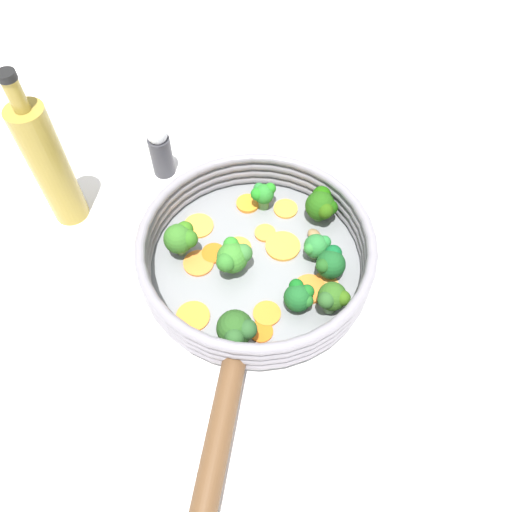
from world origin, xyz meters
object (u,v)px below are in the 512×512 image
object	(u,v)px
broccoli_floret_3	(233,257)
broccoli_floret_5	(263,194)
mushroom_piece_0	(314,235)
carrot_slice_10	(265,233)
broccoli_floret_0	(322,205)
broccoli_floret_1	(236,330)
broccoli_floret_6	(332,298)
skillet	(256,266)
broccoli_floret_7	(317,246)
carrot_slice_8	(261,331)
broccoli_floret_8	(330,263)
carrot_slice_6	(238,248)
carrot_slice_0	(199,263)
broccoli_floret_2	(181,238)
broccoli_floret_4	(299,296)
carrot_slice_1	(311,287)
carrot_slice_11	(193,316)
carrot_slice_12	(199,226)
carrot_slice_4	(248,204)
carrot_slice_7	(214,253)
carrot_slice_2	(267,313)
carrot_slice_9	(324,285)
carrot_slice_5	(283,246)
carrot_slice_3	(286,209)
salt_shaker	(160,150)

from	to	relation	value
broccoli_floret_3	broccoli_floret_5	bearing A→B (deg)	101.98
mushroom_piece_0	carrot_slice_10	bearing A→B (deg)	-153.93
broccoli_floret_0	broccoli_floret_1	distance (m)	0.22
broccoli_floret_3	broccoli_floret_6	bearing A→B (deg)	5.61
skillet	broccoli_floret_7	bearing A→B (deg)	38.81
carrot_slice_8	broccoli_floret_8	world-z (taller)	broccoli_floret_8
carrot_slice_6	broccoli_floret_0	distance (m)	0.13
carrot_slice_0	broccoli_floret_0	xyz separation A→B (m)	(0.10, 0.15, 0.03)
broccoli_floret_6	broccoli_floret_5	bearing A→B (deg)	147.69
carrot_slice_0	broccoli_floret_5	size ratio (longest dim) A/B	0.98
broccoli_floret_2	broccoli_floret_4	world-z (taller)	broccoli_floret_2
carrot_slice_1	carrot_slice_8	size ratio (longest dim) A/B	1.40
carrot_slice_6	broccoli_floret_8	distance (m)	0.13
broccoli_floret_7	broccoli_floret_8	world-z (taller)	broccoli_floret_8
carrot_slice_11	broccoli_floret_5	xyz separation A→B (m)	(-0.02, 0.19, 0.02)
skillet	broccoli_floret_6	world-z (taller)	broccoli_floret_6
broccoli_floret_1	carrot_slice_10	bearing A→B (deg)	109.49
broccoli_floret_2	broccoli_floret_5	distance (m)	0.13
broccoli_floret_0	carrot_slice_12	bearing A→B (deg)	-143.31
broccoli_floret_7	carrot_slice_12	bearing A→B (deg)	-165.80
broccoli_floret_8	carrot_slice_1	bearing A→B (deg)	-105.86
broccoli_floret_0	broccoli_floret_1	size ratio (longest dim) A/B	0.91
carrot_slice_10	broccoli_floret_3	distance (m)	0.08
skillet	carrot_slice_4	world-z (taller)	carrot_slice_4
carrot_slice_0	carrot_slice_10	xyz separation A→B (m)	(0.05, 0.09, 0.00)
carrot_slice_0	carrot_slice_7	bearing A→B (deg)	71.12
carrot_slice_7	broccoli_floret_4	size ratio (longest dim) A/B	0.79
broccoli_floret_5	skillet	bearing A→B (deg)	-64.01
skillet	carrot_slice_10	world-z (taller)	carrot_slice_10
carrot_slice_2	carrot_slice_9	distance (m)	0.08
carrot_slice_2	broccoli_floret_5	distance (m)	0.17
carrot_slice_9	broccoli_floret_2	world-z (taller)	broccoli_floret_2
carrot_slice_4	carrot_slice_1	bearing A→B (deg)	-27.78
carrot_slice_11	broccoli_floret_0	size ratio (longest dim) A/B	0.87
broccoli_floret_1	mushroom_piece_0	distance (m)	0.18
carrot_slice_5	skillet	bearing A→B (deg)	-113.84
carrot_slice_2	carrot_slice_3	bearing A→B (deg)	111.99
carrot_slice_9	broccoli_floret_7	bearing A→B (deg)	133.26
carrot_slice_6	carrot_slice_11	xyz separation A→B (m)	(0.01, -0.11, -0.00)
carrot_slice_2	broccoli_floret_6	size ratio (longest dim) A/B	0.71
broccoli_floret_4	mushroom_piece_0	size ratio (longest dim) A/B	1.87
carrot_slice_4	carrot_slice_6	distance (m)	0.08
carrot_slice_1	broccoli_floret_8	distance (m)	0.04
carrot_slice_10	salt_shaker	bearing A→B (deg)	170.96
carrot_slice_7	broccoli_floret_3	world-z (taller)	broccoli_floret_3
carrot_slice_3	mushroom_piece_0	world-z (taller)	mushroom_piece_0
carrot_slice_5	carrot_slice_11	distance (m)	0.15
carrot_slice_2	carrot_slice_7	xyz separation A→B (m)	(-0.11, 0.04, 0.00)
broccoli_floret_5	carrot_slice_2	bearing A→B (deg)	-57.02
skillet	carrot_slice_3	world-z (taller)	carrot_slice_3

